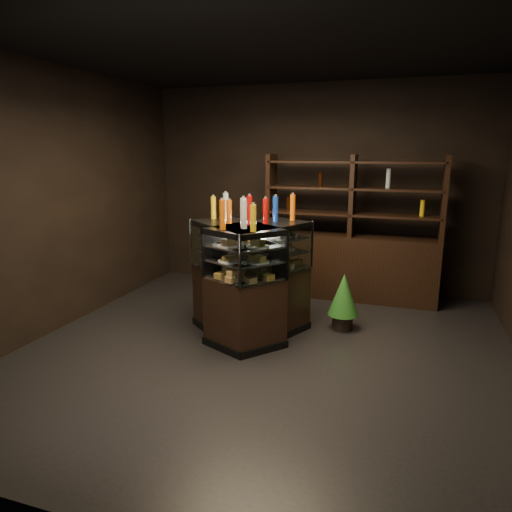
{
  "coord_description": "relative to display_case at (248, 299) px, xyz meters",
  "views": [
    {
      "loc": [
        1.3,
        -4.26,
        2.06
      ],
      "look_at": [
        -0.17,
        0.2,
        0.96
      ],
      "focal_mm": 32.0,
      "sensor_mm": 36.0,
      "label": 1
    }
  ],
  "objects": [
    {
      "name": "bottles_top",
      "position": [
        -0.0,
        0.0,
        0.98
      ],
      "size": [
        0.88,
        0.93,
        0.3
      ],
      "color": "#0F38B2",
      "rests_on": "display_case"
    },
    {
      "name": "display_case",
      "position": [
        0.0,
        0.0,
        0.0
      ],
      "size": [
        1.4,
        1.32,
        1.29
      ],
      "rotation": [
        0.0,
        0.0,
        0.21
      ],
      "color": "black",
      "rests_on": "ground"
    },
    {
      "name": "food_display",
      "position": [
        0.0,
        -0.0,
        0.52
      ],
      "size": [
        1.04,
        1.07,
        0.4
      ],
      "color": "gold",
      "rests_on": "display_case"
    },
    {
      "name": "back_shelving",
      "position": [
        0.91,
        1.73,
        0.17
      ],
      "size": [
        2.38,
        0.45,
        2.0
      ],
      "rotation": [
        0.0,
        0.0,
        -0.01
      ],
      "color": "black",
      "rests_on": "ground"
    },
    {
      "name": "potted_conifer",
      "position": [
        0.99,
        0.54,
        -0.0
      ],
      "size": [
        0.36,
        0.36,
        0.76
      ],
      "rotation": [
        0.0,
        0.0,
        0.21
      ],
      "color": "black",
      "rests_on": "ground"
    },
    {
      "name": "room_shell",
      "position": [
        0.31,
        -0.32,
        1.51
      ],
      "size": [
        5.02,
        5.02,
        3.01
      ],
      "color": "black",
      "rests_on": "ground"
    },
    {
      "name": "ground",
      "position": [
        0.31,
        -0.32,
        -0.44
      ],
      "size": [
        5.0,
        5.0,
        0.0
      ],
      "primitive_type": "plane",
      "color": "black",
      "rests_on": "ground"
    }
  ]
}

